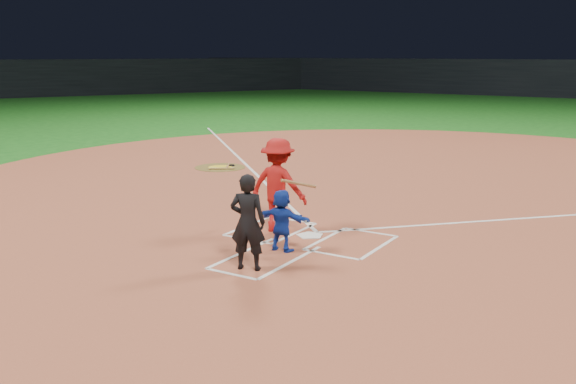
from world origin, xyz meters
The scene contains 13 objects.
ground centered at (0.00, 0.00, 0.00)m, with size 120.00×120.00×0.00m, color #165A17.
home_plate_dirt centered at (0.00, 6.00, 0.01)m, with size 28.00×28.00×0.01m, color #964831.
stadium_wall_left centered at (-42.00, 24.00, 1.60)m, with size 1.20×60.00×3.20m, color black.
home_plate centered at (0.00, 0.00, 0.02)m, with size 0.60×0.60×0.02m, color white.
on_deck_circle centered at (-6.61, 5.57, 0.02)m, with size 1.70×1.70×0.01m, color brown.
on_deck_logo centered at (-6.61, 5.57, 0.02)m, with size 0.80×0.80×0.00m, color yellow.
on_deck_bat_a centered at (-6.46, 5.82, 0.05)m, with size 0.06×0.06×0.84m, color #A96F3E.
on_deck_bat_c centered at (-6.31, 5.27, 0.05)m, with size 0.06×0.06×0.84m, color olive.
bat_weight_donut centered at (-6.41, 5.97, 0.05)m, with size 0.19×0.19×0.05m, color black.
catcher centered at (0.03, -1.18, 0.62)m, with size 1.13×0.36×1.22m, color #1537B1.
umpire centered at (0.10, -2.42, 0.88)m, with size 0.63×0.42×1.74m, color black.
chalk_markings centered at (0.00, 5.29, 0.01)m, with size 28.35×17.32×0.01m.
batter_at_plate centered at (-0.78, -0.02, 1.02)m, with size 1.51×0.96×2.02m.
Camera 1 is at (6.37, -11.36, 3.80)m, focal length 40.00 mm.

